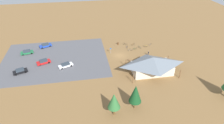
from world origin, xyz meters
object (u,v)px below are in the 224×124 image
(bicycle_white_lone_east, at_px, (150,45))
(car_black_mid_lot, at_px, (20,71))
(bike_pavilion, at_px, (152,64))
(trash_bin, at_px, (118,43))
(pine_midwest, at_px, (135,94))
(car_blue_second_row, at_px, (45,45))
(bicycle_black_front_row, at_px, (125,44))
(visitor_crossing_yard, at_px, (148,53))
(pine_west, at_px, (114,101))
(bicycle_orange_yard_front, at_px, (133,44))
(bicycle_silver_by_bin, at_px, (130,50))
(car_white_near_entry, at_px, (66,65))
(lot_sign, at_px, (111,50))
(bicycle_yellow_yard_center, at_px, (145,46))
(bicycle_red_edge_north, at_px, (129,61))
(car_red_aisle_side, at_px, (43,62))
(bicycle_purple_yard_right, at_px, (139,58))
(bicycle_blue_mid_cluster, at_px, (127,47))
(bicycle_green_yard_left, at_px, (135,49))
(bicycle_teal_near_sign, at_px, (139,47))
(car_green_back_corner, at_px, (27,52))

(bicycle_white_lone_east, bearing_deg, car_black_mid_lot, 13.86)
(bike_pavilion, height_order, trash_bin, bike_pavilion)
(pine_midwest, xyz_separation_m, car_blue_second_row, (25.19, -38.03, -3.83))
(bicycle_black_front_row, xyz_separation_m, visitor_crossing_yard, (-6.25, 9.87, 0.55))
(visitor_crossing_yard, bearing_deg, pine_west, 56.24)
(bicycle_orange_yard_front, height_order, bicycle_white_lone_east, bicycle_orange_yard_front)
(pine_west, relative_size, car_black_mid_lot, 1.33)
(bicycle_silver_by_bin, xyz_separation_m, car_white_near_entry, (23.49, 7.38, 0.34))
(trash_bin, xyz_separation_m, car_white_near_entry, (20.20, 13.43, 0.27))
(car_white_near_entry, distance_m, visitor_crossing_yard, 29.29)
(lot_sign, height_order, car_white_near_entry, lot_sign)
(bicycle_white_lone_east, bearing_deg, bike_pavilion, 71.71)
(bicycle_yellow_yard_center, distance_m, bicycle_silver_by_bin, 7.12)
(lot_sign, height_order, bicycle_orange_yard_front, lot_sign)
(bicycle_red_edge_north, xyz_separation_m, car_red_aisle_side, (28.74, -3.71, 0.35))
(bicycle_yellow_yard_center, distance_m, car_red_aisle_side, 38.13)
(bicycle_purple_yard_right, bearing_deg, pine_west, 60.68)
(car_red_aisle_side, bearing_deg, car_blue_second_row, -86.72)
(bicycle_yellow_yard_center, height_order, bicycle_black_front_row, bicycle_yellow_yard_center)
(visitor_crossing_yard, bearing_deg, bicycle_blue_mid_cluster, -49.01)
(trash_bin, xyz_separation_m, visitor_crossing_yard, (-8.96, 10.61, 0.48))
(pine_west, distance_m, bicycle_silver_by_bin, 32.96)
(bicycle_silver_by_bin, relative_size, car_blue_second_row, 0.37)
(bicycle_blue_mid_cluster, bearing_deg, bicycle_orange_yard_front, -148.38)
(lot_sign, height_order, visitor_crossing_yard, lot_sign)
(lot_sign, relative_size, bicycle_green_yard_left, 1.29)
(bike_pavilion, bearing_deg, bicycle_silver_by_bin, -78.21)
(bicycle_purple_yard_right, xyz_separation_m, bicycle_white_lone_east, (-7.35, -9.49, -0.05))
(bicycle_teal_near_sign, xyz_separation_m, bicycle_black_front_row, (4.86, -3.70, 0.03))
(pine_west, relative_size, bicycle_red_edge_north, 4.49)
(pine_midwest, relative_size, bicycle_teal_near_sign, 4.34)
(bicycle_red_edge_north, distance_m, bicycle_blue_mid_cluster, 10.28)
(bike_pavilion, distance_m, car_white_near_entry, 27.85)
(car_green_back_corner, distance_m, visitor_crossing_yard, 44.11)
(pine_west, height_order, bicycle_purple_yard_right, pine_west)
(car_red_aisle_side, bearing_deg, car_black_mid_lot, 34.74)
(trash_bin, xyz_separation_m, bicycle_white_lone_east, (-12.43, 3.07, -0.10))
(pine_midwest, bearing_deg, lot_sign, -87.86)
(bike_pavilion, relative_size, car_black_mid_lot, 3.20)
(bicycle_teal_near_sign, distance_m, bicycle_green_yard_left, 2.36)
(bicycle_purple_yard_right, bearing_deg, trash_bin, -67.97)
(trash_bin, bearing_deg, bicycle_blue_mid_cluster, 128.57)
(trash_bin, distance_m, bicycle_black_front_row, 2.81)
(pine_midwest, distance_m, bicycle_blue_mid_cluster, 32.69)
(bicycle_silver_by_bin, bearing_deg, bicycle_teal_near_sign, -159.39)
(bike_pavilion, height_order, bicycle_teal_near_sign, bike_pavilion)
(trash_bin, relative_size, pine_west, 0.15)
(car_red_aisle_side, bearing_deg, bicycle_orange_yard_front, -166.17)
(pine_midwest, relative_size, bicycle_silver_by_bin, 3.88)
(bicycle_blue_mid_cluster, relative_size, car_red_aisle_side, 0.35)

